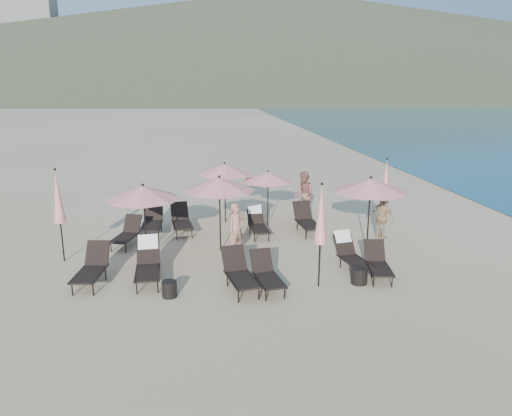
{
  "coord_description": "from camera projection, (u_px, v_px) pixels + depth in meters",
  "views": [
    {
      "loc": [
        -2.86,
        -12.69,
        5.46
      ],
      "look_at": [
        -0.44,
        3.5,
        1.1
      ],
      "focal_mm": 35.0,
      "sensor_mm": 36.0,
      "label": 1
    }
  ],
  "objects": [
    {
      "name": "umbrella_open_4",
      "position": [
        268.0,
        177.0,
        18.31
      ],
      "size": [
        1.96,
        1.96,
        2.11
      ],
      "color": "black",
      "rests_on": "ground"
    },
    {
      "name": "lounger_2",
      "position": [
        240.0,
        273.0,
        13.07
      ],
      "size": [
        0.92,
        1.78,
        0.98
      ],
      "rotation": [
        0.0,
        0.0,
        0.17
      ],
      "color": "black",
      "rests_on": "ground"
    },
    {
      "name": "umbrella_closed_2",
      "position": [
        58.0,
        197.0,
        14.64
      ],
      "size": [
        0.34,
        0.34,
        2.87
      ],
      "color": "black",
      "rests_on": "ground"
    },
    {
      "name": "umbrella_open_1",
      "position": [
        219.0,
        184.0,
        15.53
      ],
      "size": [
        2.29,
        2.29,
        2.46
      ],
      "color": "black",
      "rests_on": "ground"
    },
    {
      "name": "beachgoer_c",
      "position": [
        382.0,
        217.0,
        17.04
      ],
      "size": [
        0.84,
        0.93,
        1.52
      ],
      "primitive_type": "imported",
      "rotation": [
        0.0,
        0.0,
        2.23
      ],
      "color": "tan",
      "rests_on": "ground"
    },
    {
      "name": "lounger_8",
      "position": [
        181.0,
        220.0,
        17.84
      ],
      "size": [
        0.82,
        1.73,
        0.96
      ],
      "rotation": [
        0.0,
        0.0,
        0.11
      ],
      "color": "black",
      "rests_on": "ground"
    },
    {
      "name": "side_table_0",
      "position": [
        169.0,
        289.0,
        12.66
      ],
      "size": [
        0.39,
        0.39,
        0.42
      ],
      "primitive_type": "cylinder",
      "color": "black",
      "rests_on": "ground"
    },
    {
      "name": "side_table_1",
      "position": [
        359.0,
        276.0,
        13.47
      ],
      "size": [
        0.44,
        0.44,
        0.43
      ],
      "primitive_type": "cylinder",
      "color": "black",
      "rests_on": "ground"
    },
    {
      "name": "volcanic_headland",
      "position": [
        299.0,
        40.0,
        306.56
      ],
      "size": [
        690.0,
        690.0,
        55.0
      ],
      "color": "brown",
      "rests_on": "ground"
    },
    {
      "name": "lounger_6",
      "position": [
        127.0,
        233.0,
        16.48
      ],
      "size": [
        1.03,
        1.65,
        0.89
      ],
      "rotation": [
        0.0,
        0.0,
        -0.31
      ],
      "color": "black",
      "rests_on": "ground"
    },
    {
      "name": "lounger_9",
      "position": [
        257.0,
        222.0,
        17.55
      ],
      "size": [
        0.63,
        1.6,
        0.99
      ],
      "rotation": [
        0.0,
        0.0,
        0.03
      ],
      "color": "black",
      "rests_on": "ground"
    },
    {
      "name": "beachgoer_b",
      "position": [
        304.0,
        194.0,
        19.74
      ],
      "size": [
        0.8,
        0.96,
        1.81
      ],
      "primitive_type": "imported",
      "rotation": [
        0.0,
        0.0,
        -1.44
      ],
      "color": "#92574B",
      "rests_on": "ground"
    },
    {
      "name": "lounger_7",
      "position": [
        152.0,
        221.0,
        17.67
      ],
      "size": [
        0.78,
        1.82,
        1.02
      ],
      "rotation": [
        0.0,
        0.0,
        -0.06
      ],
      "color": "black",
      "rests_on": "ground"
    },
    {
      "name": "lounger_0",
      "position": [
        92.0,
        267.0,
        13.43
      ],
      "size": [
        0.91,
        1.79,
        0.98
      ],
      "rotation": [
        0.0,
        0.0,
        -0.16
      ],
      "color": "black",
      "rests_on": "ground"
    },
    {
      "name": "ground",
      "position": [
        290.0,
        277.0,
        13.94
      ],
      "size": [
        800.0,
        800.0,
        0.0
      ],
      "primitive_type": "plane",
      "color": "#D6BA8C",
      "rests_on": "ground"
    },
    {
      "name": "umbrella_open_0",
      "position": [
        143.0,
        193.0,
        14.69
      ],
      "size": [
        2.22,
        2.22,
        2.39
      ],
      "color": "black",
      "rests_on": "ground"
    },
    {
      "name": "umbrella_open_3",
      "position": [
        225.0,
        169.0,
        18.71
      ],
      "size": [
        2.17,
        2.17,
        2.33
      ],
      "color": "black",
      "rests_on": "ground"
    },
    {
      "name": "umbrella_closed_0",
      "position": [
        321.0,
        215.0,
        12.83
      ],
      "size": [
        0.33,
        0.33,
        2.84
      ],
      "color": "black",
      "rests_on": "ground"
    },
    {
      "name": "beachgoer_a",
      "position": [
        236.0,
        229.0,
        15.53
      ],
      "size": [
        0.73,
        0.69,
        1.67
      ],
      "primitive_type": "imported",
      "rotation": [
        0.0,
        0.0,
        0.65
      ],
      "color": "#A7715B",
      "rests_on": "ground"
    },
    {
      "name": "lounger_10",
      "position": [
        307.0,
        220.0,
        17.86
      ],
      "size": [
        0.75,
        1.74,
        0.98
      ],
      "rotation": [
        0.0,
        0.0,
        0.06
      ],
      "color": "black",
      "rests_on": "ground"
    },
    {
      "name": "lounger_4",
      "position": [
        378.0,
        263.0,
        13.88
      ],
      "size": [
        0.84,
        1.62,
        0.89
      ],
      "rotation": [
        0.0,
        0.0,
        -0.17
      ],
      "color": "black",
      "rests_on": "ground"
    },
    {
      "name": "lounger_5",
      "position": [
        351.0,
        253.0,
        14.46
      ],
      "size": [
        0.83,
        1.66,
        0.99
      ],
      "rotation": [
        0.0,
        0.0,
        0.17
      ],
      "color": "black",
      "rests_on": "ground"
    },
    {
      "name": "umbrella_open_2",
      "position": [
        370.0,
        185.0,
        15.26
      ],
      "size": [
        2.32,
        2.32,
        2.5
      ],
      "color": "black",
      "rests_on": "ground"
    },
    {
      "name": "lounger_3",
      "position": [
        267.0,
        274.0,
        13.09
      ],
      "size": [
        0.78,
        1.62,
        0.9
      ],
      "rotation": [
        0.0,
        0.0,
        0.12
      ],
      "color": "black",
      "rests_on": "ground"
    },
    {
      "name": "umbrella_closed_1",
      "position": [
        386.0,
        182.0,
        17.06
      ],
      "size": [
        0.32,
        0.32,
        2.77
      ],
      "color": "black",
      "rests_on": "ground"
    },
    {
      "name": "lounger_1",
      "position": [
        148.0,
        262.0,
        13.62
      ],
      "size": [
        0.68,
        1.77,
        1.1
      ],
      "rotation": [
        0.0,
        0.0,
        0.02
      ],
      "color": "black",
      "rests_on": "ground"
    }
  ]
}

